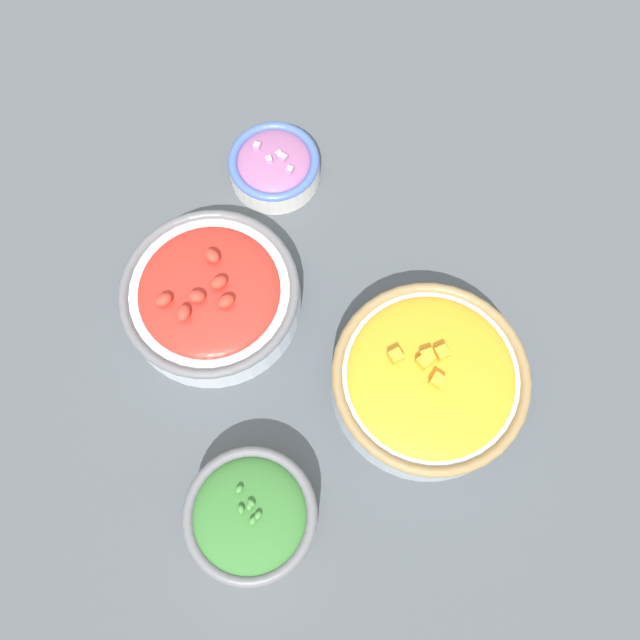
# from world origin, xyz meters

# --- Properties ---
(ground_plane) EXTENTS (3.00, 3.00, 0.00)m
(ground_plane) POSITION_xyz_m (0.00, 0.00, 0.00)
(ground_plane) COLOR #4C5156
(bowl_squash) EXTENTS (0.22, 0.22, 0.08)m
(bowl_squash) POSITION_xyz_m (0.11, 0.10, 0.04)
(bowl_squash) COLOR #B2C1CC
(bowl_squash) RESTS_ON ground_plane
(bowl_cherry_tomatoes) EXTENTS (0.21, 0.21, 0.07)m
(bowl_cherry_tomatoes) POSITION_xyz_m (-0.07, -0.12, 0.03)
(bowl_cherry_tomatoes) COLOR silver
(bowl_cherry_tomatoes) RESTS_ON ground_plane
(bowl_red_onion) EXTENTS (0.12, 0.12, 0.05)m
(bowl_red_onion) POSITION_xyz_m (-0.22, 0.01, 0.02)
(bowl_red_onion) COLOR silver
(bowl_red_onion) RESTS_ON ground_plane
(bowl_broccoli) EXTENTS (0.14, 0.14, 0.08)m
(bowl_broccoli) POSITION_xyz_m (0.19, -0.13, 0.04)
(bowl_broccoli) COLOR silver
(bowl_broccoli) RESTS_ON ground_plane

